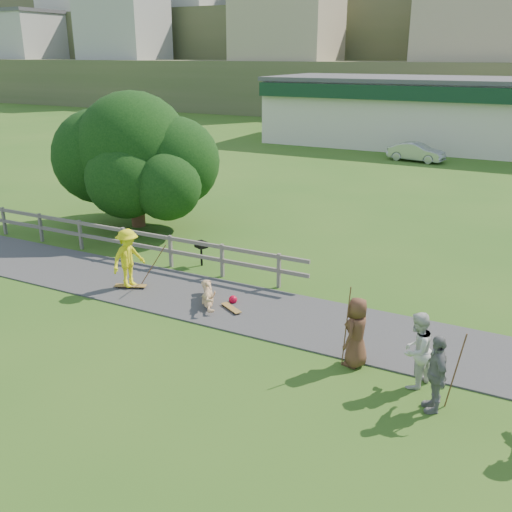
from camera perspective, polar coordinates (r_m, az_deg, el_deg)
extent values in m
plane|color=#2D5E1A|center=(15.92, -9.42, -5.93)|extent=(260.00, 260.00, 0.00)
cube|color=#3D3D40|center=(17.02, -6.44, -3.97)|extent=(34.00, 3.00, 0.04)
cube|color=#635F58|center=(24.67, -23.89, 3.23)|extent=(0.10, 0.10, 1.10)
cube|color=#635F58|center=(23.18, -20.73, 2.68)|extent=(0.10, 0.10, 1.10)
cube|color=#635F58|center=(21.77, -17.15, 2.05)|extent=(0.10, 0.10, 1.10)
cube|color=#635F58|center=(20.47, -13.10, 1.32)|extent=(0.10, 0.10, 1.10)
cube|color=#635F58|center=(19.28, -8.53, 0.49)|extent=(0.10, 0.10, 1.10)
cube|color=#635F58|center=(18.24, -3.40, -0.45)|extent=(0.10, 0.10, 1.10)
cube|color=#635F58|center=(17.36, 2.30, -1.48)|extent=(0.10, 0.10, 1.10)
cube|color=#635F58|center=(20.65, -14.26, 2.69)|extent=(15.00, 0.08, 0.12)
cube|color=#635F58|center=(20.78, -14.16, 1.51)|extent=(15.00, 0.08, 0.12)
cube|color=silver|center=(46.86, 21.82, 12.86)|extent=(32.00, 10.00, 4.80)
cube|color=#143722|center=(41.57, 21.30, 14.74)|extent=(32.00, 0.60, 1.00)
cube|color=#4F4F54|center=(46.70, 22.23, 15.95)|extent=(32.50, 10.50, 0.30)
cube|color=#4C5B35|center=(67.10, 20.41, 15.17)|extent=(220.00, 14.00, 6.00)
cube|color=beige|center=(67.05, 21.10, 20.69)|extent=(10.00, 9.00, 7.00)
cube|color=#4C5B35|center=(79.90, 22.06, 18.03)|extent=(220.00, 14.00, 13.00)
cube|color=#4C5B35|center=(92.90, 23.33, 20.39)|extent=(220.00, 14.00, 21.00)
imported|color=yellow|center=(17.56, -12.63, -0.50)|extent=(0.87, 1.26, 1.80)
imported|color=#DCAC79|center=(16.35, -4.77, -3.83)|extent=(1.64, 1.28, 0.62)
imported|color=silver|center=(12.70, 15.75, -9.05)|extent=(0.87, 0.99, 1.71)
imported|color=slate|center=(12.03, 17.55, -11.12)|extent=(0.77, 1.05, 1.65)
imported|color=brown|center=(13.22, 10.03, -7.52)|extent=(0.65, 0.88, 1.66)
imported|color=#AEB2B6|center=(39.98, 15.74, 9.97)|extent=(3.85, 1.82, 1.22)
sphere|color=red|center=(16.41, -2.32, -4.39)|extent=(0.24, 0.24, 0.24)
cylinder|color=brown|center=(17.49, -10.29, -0.42)|extent=(0.03, 0.03, 1.80)
cylinder|color=brown|center=(13.06, 9.00, -7.02)|extent=(0.03, 0.03, 1.98)
cylinder|color=brown|center=(12.17, 19.32, -10.78)|extent=(0.03, 0.03, 1.72)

